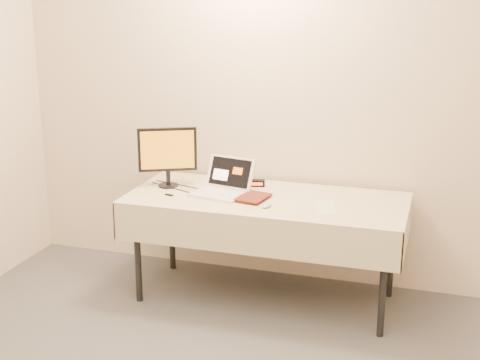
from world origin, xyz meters
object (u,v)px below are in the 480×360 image
(book, at_px, (241,180))
(monitor, at_px, (167,152))
(table, at_px, (266,206))
(laptop, at_px, (223,185))

(book, bearing_deg, monitor, -179.20)
(table, xyz_separation_m, monitor, (-0.73, 0.04, 0.31))
(table, relative_size, laptop, 4.56)
(laptop, xyz_separation_m, monitor, (-0.42, 0.04, 0.19))
(table, bearing_deg, laptop, 178.66)
(table, bearing_deg, book, -161.23)
(laptop, bearing_deg, monitor, -173.12)
(laptop, relative_size, book, 1.69)
(table, distance_m, book, 0.25)
(table, bearing_deg, monitor, 176.57)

